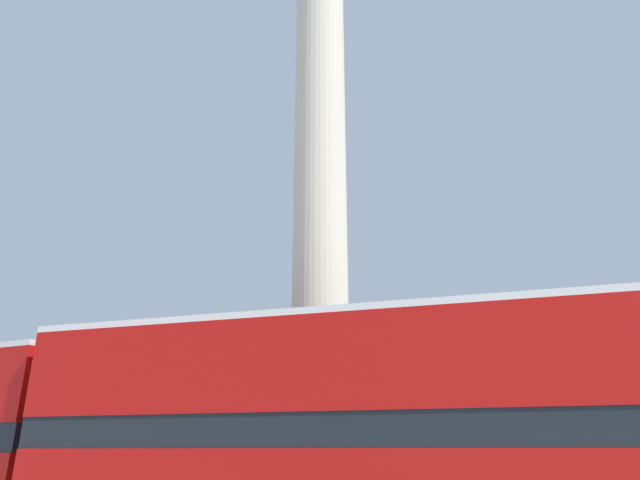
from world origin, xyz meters
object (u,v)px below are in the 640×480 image
monument_column (320,272)px  bus_a (317,435)px  equestrian_statue (50,462)px  street_lamp (449,427)px

monument_column → bus_a: monument_column is taller
equestrian_statue → street_lamp: bearing=-19.7°
street_lamp → bus_a: bearing=-117.6°
monument_column → street_lamp: 6.33m
bus_a → equestrian_statue: 16.61m
bus_a → street_lamp: (1.77, 3.40, 0.23)m
monument_column → bus_a: (2.08, -5.46, -4.81)m
monument_column → street_lamp: size_ratio=4.37×
bus_a → street_lamp: size_ratio=2.04×
monument_column → street_lamp: monument_column is taller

